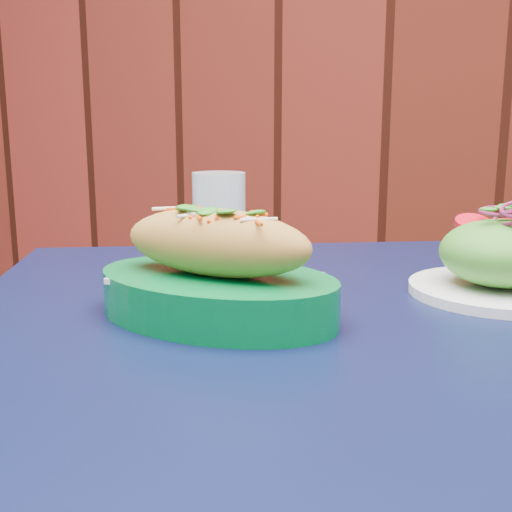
# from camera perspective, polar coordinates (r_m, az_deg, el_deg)

# --- Properties ---
(cafe_table) EXTENTS (1.04, 1.04, 0.75)m
(cafe_table) POSITION_cam_1_polar(r_m,az_deg,el_deg) (0.76, 4.82, -11.05)
(cafe_table) COLOR black
(cafe_table) RESTS_ON ground
(banh_mi_basket) EXTENTS (0.31, 0.23, 0.13)m
(banh_mi_basket) POSITION_cam_1_polar(r_m,az_deg,el_deg) (0.69, -3.54, -1.60)
(banh_mi_basket) COLOR #01682D
(banh_mi_basket) RESTS_ON cafe_table
(salad_plate) EXTENTS (0.22, 0.22, 0.12)m
(salad_plate) POSITION_cam_1_polar(r_m,az_deg,el_deg) (0.84, 20.94, -0.31)
(salad_plate) COLOR white
(salad_plate) RESTS_ON cafe_table
(water_glass) EXTENTS (0.08, 0.08, 0.13)m
(water_glass) POSITION_cam_1_polar(r_m,az_deg,el_deg) (1.00, -3.29, 3.61)
(water_glass) COLOR silver
(water_glass) RESTS_ON cafe_table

